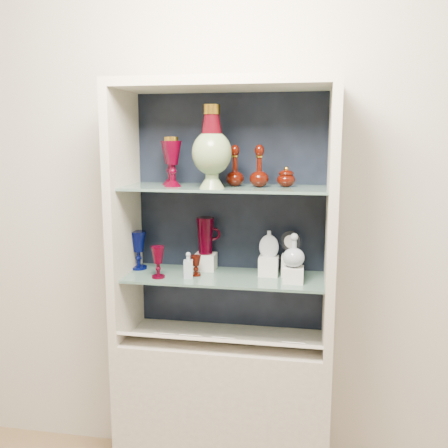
% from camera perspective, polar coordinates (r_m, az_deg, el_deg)
% --- Properties ---
extents(wall_back, '(3.50, 0.02, 2.80)m').
position_cam_1_polar(wall_back, '(2.48, 0.89, 3.13)').
color(wall_back, silver).
rests_on(wall_back, ground).
extents(cabinet_base, '(1.00, 0.40, 0.75)m').
position_cam_1_polar(cabinet_base, '(2.60, 0.00, -20.50)').
color(cabinet_base, beige).
rests_on(cabinet_base, ground).
extents(cabinet_back_panel, '(0.98, 0.02, 1.15)m').
position_cam_1_polar(cabinet_back_panel, '(2.46, 0.78, 1.32)').
color(cabinet_back_panel, black).
rests_on(cabinet_back_panel, cabinet_base).
extents(cabinet_side_left, '(0.04, 0.40, 1.15)m').
position_cam_1_polar(cabinet_side_left, '(2.41, -11.33, 0.93)').
color(cabinet_side_left, beige).
rests_on(cabinet_side_left, cabinet_base).
extents(cabinet_side_right, '(0.04, 0.40, 1.15)m').
position_cam_1_polar(cabinet_side_right, '(2.24, 12.16, 0.26)').
color(cabinet_side_right, beige).
rests_on(cabinet_side_right, cabinet_base).
extents(cabinet_top_cap, '(1.00, 0.40, 0.04)m').
position_cam_1_polar(cabinet_top_cap, '(2.26, 0.00, 15.69)').
color(cabinet_top_cap, beige).
rests_on(cabinet_top_cap, cabinet_side_left).
extents(shelf_lower, '(0.92, 0.34, 0.01)m').
position_cam_1_polar(shelf_lower, '(2.36, 0.09, -6.06)').
color(shelf_lower, slate).
rests_on(shelf_lower, cabinet_side_left).
extents(shelf_upper, '(0.92, 0.34, 0.01)m').
position_cam_1_polar(shelf_upper, '(2.28, 0.09, 4.15)').
color(shelf_upper, slate).
rests_on(shelf_upper, cabinet_side_left).
extents(label_ledge, '(0.92, 0.17, 0.09)m').
position_cam_1_polar(label_ledge, '(2.32, -0.49, -13.21)').
color(label_ledge, beige).
rests_on(label_ledge, cabinet_base).
extents(label_card_0, '(0.10, 0.06, 0.03)m').
position_cam_1_polar(label_card_0, '(2.37, -6.61, -12.37)').
color(label_card_0, white).
rests_on(label_card_0, label_ledge).
extents(label_card_1, '(0.10, 0.06, 0.03)m').
position_cam_1_polar(label_card_1, '(2.31, -0.01, -12.90)').
color(label_card_1, white).
rests_on(label_card_1, label_ledge).
extents(label_card_2, '(0.10, 0.06, 0.03)m').
position_cam_1_polar(label_card_2, '(2.28, 7.98, -13.31)').
color(label_card_2, white).
rests_on(label_card_2, label_ledge).
extents(label_card_3, '(0.10, 0.06, 0.03)m').
position_cam_1_polar(label_card_3, '(2.34, -3.73, -12.62)').
color(label_card_3, white).
rests_on(label_card_3, label_ledge).
extents(pedestal_lamp_left, '(0.10, 0.10, 0.22)m').
position_cam_1_polar(pedestal_lamp_left, '(2.28, -5.91, 7.08)').
color(pedestal_lamp_left, '#480012').
rests_on(pedestal_lamp_left, shelf_upper).
extents(pedestal_lamp_right, '(0.10, 0.10, 0.22)m').
position_cam_1_polar(pedestal_lamp_right, '(2.37, -6.18, 7.17)').
color(pedestal_lamp_right, '#480012').
rests_on(pedestal_lamp_right, shelf_upper).
extents(enamel_urn, '(0.23, 0.23, 0.36)m').
position_cam_1_polar(enamel_urn, '(2.19, -1.41, 8.80)').
color(enamel_urn, '#08411A').
rests_on(enamel_urn, shelf_upper).
extents(ruby_decanter_a, '(0.11, 0.11, 0.21)m').
position_cam_1_polar(ruby_decanter_a, '(2.28, 1.26, 6.97)').
color(ruby_decanter_a, '#3F0C04').
rests_on(ruby_decanter_a, shelf_upper).
extents(ruby_decanter_b, '(0.11, 0.11, 0.20)m').
position_cam_1_polar(ruby_decanter_b, '(2.25, 4.06, 6.78)').
color(ruby_decanter_b, '#3F0C04').
rests_on(ruby_decanter_b, shelf_upper).
extents(lidded_bowl, '(0.09, 0.09, 0.09)m').
position_cam_1_polar(lidded_bowl, '(2.27, 7.11, 5.40)').
color(lidded_bowl, '#3F0C04').
rests_on(lidded_bowl, shelf_upper).
extents(cobalt_goblet, '(0.08, 0.08, 0.19)m').
position_cam_1_polar(cobalt_goblet, '(2.49, -9.76, -2.97)').
color(cobalt_goblet, '#020746').
rests_on(cobalt_goblet, shelf_lower).
extents(ruby_goblet_tall, '(0.06, 0.06, 0.15)m').
position_cam_1_polar(ruby_goblet_tall, '(2.32, -7.54, -4.35)').
color(ruby_goblet_tall, '#480012').
rests_on(ruby_goblet_tall, shelf_lower).
extents(ruby_goblet_small, '(0.06, 0.06, 0.10)m').
position_cam_1_polar(ruby_goblet_small, '(2.35, -3.23, -4.77)').
color(ruby_goblet_small, '#3F0C04').
rests_on(ruby_goblet_small, shelf_lower).
extents(riser_ruby_pitcher, '(0.10, 0.10, 0.08)m').
position_cam_1_polar(riser_ruby_pitcher, '(2.45, -2.12, -4.31)').
color(riser_ruby_pitcher, silver).
rests_on(riser_ruby_pitcher, shelf_lower).
extents(ruby_pitcher, '(0.15, 0.10, 0.18)m').
position_cam_1_polar(ruby_pitcher, '(2.43, -2.14, -1.35)').
color(ruby_pitcher, '#480012').
rests_on(ruby_pitcher, riser_ruby_pitcher).
extents(clear_square_bottle, '(0.05, 0.05, 0.12)m').
position_cam_1_polar(clear_square_bottle, '(2.31, -4.10, -4.70)').
color(clear_square_bottle, '#97A3B1').
rests_on(clear_square_bottle, shelf_lower).
extents(riser_flat_flask, '(0.09, 0.09, 0.09)m').
position_cam_1_polar(riser_flat_flask, '(2.36, 5.12, -4.79)').
color(riser_flat_flask, silver).
rests_on(riser_flat_flask, shelf_lower).
extents(flat_flask, '(0.09, 0.04, 0.13)m').
position_cam_1_polar(flat_flask, '(2.34, 5.16, -2.21)').
color(flat_flask, silver).
rests_on(flat_flask, riser_flat_flask).
extents(riser_clear_round_decanter, '(0.09, 0.09, 0.07)m').
position_cam_1_polar(riser_clear_round_decanter, '(2.26, 7.92, -5.75)').
color(riser_clear_round_decanter, silver).
rests_on(riser_clear_round_decanter, shelf_lower).
extents(clear_round_decanter, '(0.11, 0.11, 0.15)m').
position_cam_1_polar(clear_round_decanter, '(2.24, 7.99, -3.09)').
color(clear_round_decanter, '#97A3B1').
rests_on(clear_round_decanter, riser_clear_round_decanter).
extents(riser_cameo_medallion, '(0.08, 0.08, 0.10)m').
position_cam_1_polar(riser_cameo_medallion, '(2.36, 7.58, -4.73)').
color(riser_cameo_medallion, silver).
rests_on(riser_cameo_medallion, shelf_lower).
extents(cameo_medallion, '(0.11, 0.07, 0.12)m').
position_cam_1_polar(cameo_medallion, '(2.33, 7.64, -2.12)').
color(cameo_medallion, black).
rests_on(cameo_medallion, riser_cameo_medallion).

